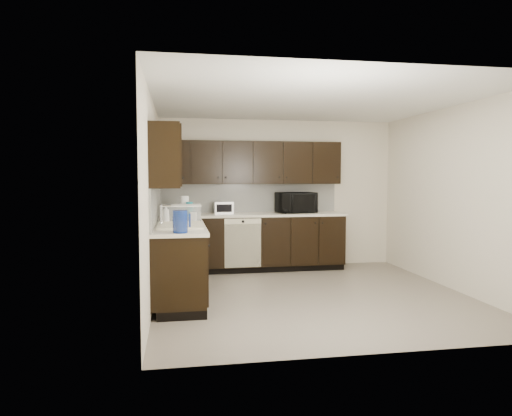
{
  "coord_description": "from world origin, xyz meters",
  "views": [
    {
      "loc": [
        -1.69,
        -5.65,
        1.55
      ],
      "look_at": [
        -0.63,
        0.6,
        1.11
      ],
      "focal_mm": 32.0,
      "sensor_mm": 36.0,
      "label": 1
    }
  ],
  "objects_px": {
    "storage_bin": "(181,213)",
    "microwave": "(296,203)",
    "blue_pitcher": "(180,222)",
    "sink": "(180,231)",
    "toaster_oven": "(224,208)"
  },
  "relations": [
    {
      "from": "microwave",
      "to": "storage_bin",
      "type": "bearing_deg",
      "value": -159.41
    },
    {
      "from": "storage_bin",
      "to": "blue_pitcher",
      "type": "relative_size",
      "value": 2.15
    },
    {
      "from": "toaster_oven",
      "to": "storage_bin",
      "type": "height_order",
      "value": "storage_bin"
    },
    {
      "from": "sink",
      "to": "microwave",
      "type": "distance_m",
      "value": 2.59
    },
    {
      "from": "microwave",
      "to": "storage_bin",
      "type": "xyz_separation_m",
      "value": [
        -1.9,
        -0.97,
        -0.07
      ]
    },
    {
      "from": "toaster_oven",
      "to": "blue_pitcher",
      "type": "height_order",
      "value": "blue_pitcher"
    },
    {
      "from": "blue_pitcher",
      "to": "sink",
      "type": "bearing_deg",
      "value": 92.11
    },
    {
      "from": "storage_bin",
      "to": "microwave",
      "type": "bearing_deg",
      "value": 27.18
    },
    {
      "from": "storage_bin",
      "to": "blue_pitcher",
      "type": "distance_m",
      "value": 1.44
    },
    {
      "from": "sink",
      "to": "microwave",
      "type": "xyz_separation_m",
      "value": [
        1.92,
        1.73,
        0.23
      ]
    },
    {
      "from": "blue_pitcher",
      "to": "storage_bin",
      "type": "bearing_deg",
      "value": 91.06
    },
    {
      "from": "sink",
      "to": "toaster_oven",
      "type": "distance_m",
      "value": 1.91
    },
    {
      "from": "toaster_oven",
      "to": "sink",
      "type": "bearing_deg",
      "value": -113.17
    },
    {
      "from": "microwave",
      "to": "toaster_oven",
      "type": "height_order",
      "value": "microwave"
    },
    {
      "from": "sink",
      "to": "storage_bin",
      "type": "bearing_deg",
      "value": 88.34
    }
  ]
}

